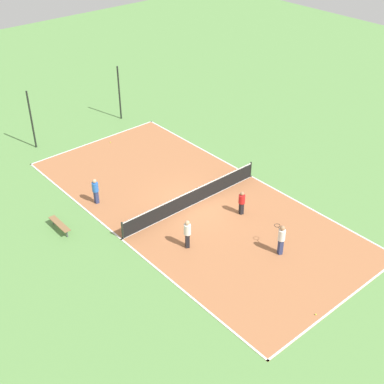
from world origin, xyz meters
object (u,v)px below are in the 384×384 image
object	(u,v)px
player_near_white	(281,238)
player_far_white	(187,232)
player_near_blue	(95,190)
player_coach_red	(242,202)
bench	(60,224)
fence_post_back_right	(119,93)
tennis_ball_midcourt	(316,314)
fence_post_back_left	(31,120)
tennis_ball_left_sideline	(110,142)
tennis_net	(192,197)

from	to	relation	value
player_near_white	player_far_white	bearing A→B (deg)	68.37
player_near_blue	player_coach_red	size ratio (longest dim) A/B	1.11
player_near_blue	player_near_white	xyz separation A→B (m)	(4.52, -9.84, 0.10)
bench	fence_post_back_right	size ratio (longest dim) A/B	0.44
tennis_ball_midcourt	fence_post_back_right	xyz separation A→B (m)	(4.91, 22.11, 1.96)
fence_post_back_right	bench	bearing A→B (deg)	-137.69
fence_post_back_left	player_coach_red	bearing A→B (deg)	-71.06
player_coach_red	tennis_ball_midcourt	xyz separation A→B (m)	(-2.97, -7.54, -0.75)
player_near_blue	player_far_white	size ratio (longest dim) A/B	0.96
player_coach_red	fence_post_back_right	world-z (taller)	fence_post_back_right
player_near_white	fence_post_back_left	world-z (taller)	fence_post_back_left
tennis_ball_midcourt	fence_post_back_right	distance (m)	22.74
player_near_white	fence_post_back_left	bearing A→B (deg)	37.77
player_near_blue	player_near_white	size ratio (longest dim) A/B	0.92
player_far_white	fence_post_back_right	bearing A→B (deg)	9.30
tennis_ball_left_sideline	fence_post_back_right	distance (m)	4.42
player_near_blue	tennis_ball_left_sideline	size ratio (longest dim) A/B	23.00
fence_post_back_left	fence_post_back_right	bearing A→B (deg)	0.00
player_near_white	tennis_net	bearing A→B (deg)	30.48
player_coach_red	tennis_ball_midcourt	bearing A→B (deg)	-2.14
player_near_white	tennis_ball_left_sideline	bearing A→B (deg)	24.92
player_near_blue	fence_post_back_right	bearing A→B (deg)	-38.50
tennis_net	tennis_ball_midcourt	distance (m)	10.06
bench	tennis_net	bearing A→B (deg)	-112.10
tennis_ball_midcourt	fence_post_back_right	bearing A→B (deg)	77.47
bench	player_near_blue	bearing A→B (deg)	-71.61
tennis_net	player_near_blue	xyz separation A→B (m)	(-3.97, 3.73, 0.36)
player_near_blue	fence_post_back_left	size ratio (longest dim) A/B	0.39
player_near_blue	fence_post_back_left	xyz separation A→B (m)	(0.50, 8.43, 1.11)
player_near_white	tennis_ball_midcourt	world-z (taller)	player_near_white
fence_post_back_right	tennis_ball_midcourt	bearing A→B (deg)	-102.53
tennis_net	fence_post_back_right	bearing A→B (deg)	74.08
player_coach_red	fence_post_back_left	distance (m)	15.45
tennis_net	player_near_white	bearing A→B (deg)	-84.89
tennis_ball_midcourt	tennis_ball_left_sideline	world-z (taller)	same
player_coach_red	player_near_blue	bearing A→B (deg)	-118.76
player_coach_red	tennis_net	bearing A→B (deg)	-128.16
tennis_net	fence_post_back_left	distance (m)	12.74
player_near_white	tennis_ball_left_sideline	size ratio (longest dim) A/B	25.09
bench	fence_post_back_right	xyz separation A→B (m)	(10.32, 9.39, 1.63)
bench	player_far_white	world-z (taller)	player_far_white
tennis_net	tennis_ball_left_sideline	world-z (taller)	tennis_net
bench	player_far_white	bearing A→B (deg)	-142.46
player_near_blue	player_coach_red	xyz separation A→B (m)	(5.50, -6.14, -0.10)
bench	player_near_white	size ratio (longest dim) A/B	1.04
player_far_white	fence_post_back_right	distance (m)	16.11
player_far_white	tennis_ball_left_sideline	xyz separation A→B (m)	(3.30, 12.08, -0.90)
tennis_net	tennis_ball_midcourt	world-z (taller)	tennis_net
fence_post_back_right	player_near_blue	bearing A→B (deg)	-131.43
bench	tennis_ball_midcourt	size ratio (longest dim) A/B	26.07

